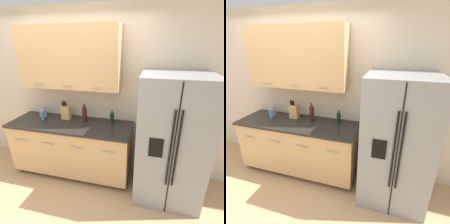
{
  "view_description": "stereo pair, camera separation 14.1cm",
  "coord_description": "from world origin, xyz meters",
  "views": [
    {
      "loc": [
        1.25,
        -1.22,
        2.08
      ],
      "look_at": [
        0.7,
        1.05,
        1.16
      ],
      "focal_mm": 28.0,
      "sensor_mm": 36.0,
      "label": 1
    },
    {
      "loc": [
        1.38,
        -1.18,
        2.08
      ],
      "look_at": [
        0.7,
        1.05,
        1.16
      ],
      "focal_mm": 28.0,
      "sensor_mm": 36.0,
      "label": 2
    }
  ],
  "objects": [
    {
      "name": "refrigerator",
      "position": [
        1.53,
        0.96,
        0.88
      ],
      "size": [
        0.86,
        0.82,
        1.76
      ],
      "color": "gray",
      "rests_on": "ground_plane"
    },
    {
      "name": "knife_block",
      "position": [
        -0.11,
        1.19,
        1.03
      ],
      "size": [
        0.14,
        0.09,
        0.31
      ],
      "color": "tan",
      "rests_on": "counter_unit"
    },
    {
      "name": "soap_dispenser",
      "position": [
        -0.47,
        1.07,
        0.99
      ],
      "size": [
        0.06,
        0.05,
        0.18
      ],
      "color": "#4C7FB2",
      "rests_on": "counter_unit"
    },
    {
      "name": "wine_bottle",
      "position": [
        0.22,
        1.17,
        1.05
      ],
      "size": [
        0.08,
        0.08,
        0.3
      ],
      "color": "#3D1914",
      "rests_on": "counter_unit"
    },
    {
      "name": "wall_back",
      "position": [
        0.0,
        1.35,
        1.45
      ],
      "size": [
        10.0,
        0.39,
        2.6
      ],
      "color": "beige",
      "rests_on": "ground_plane"
    },
    {
      "name": "oil_bottle",
      "position": [
        0.66,
        1.2,
        1.01
      ],
      "size": [
        0.06,
        0.06,
        0.21
      ],
      "color": "black",
      "rests_on": "counter_unit"
    },
    {
      "name": "ground_plane",
      "position": [
        0.0,
        0.0,
        0.0
      ],
      "size": [
        14.0,
        14.0,
        0.0
      ],
      "primitive_type": "plane",
      "color": "tan"
    },
    {
      "name": "steel_canister",
      "position": [
        -0.55,
        1.19,
        1.0
      ],
      "size": [
        0.12,
        0.12,
        0.19
      ],
      "color": "#A3A3A5",
      "rests_on": "counter_unit"
    },
    {
      "name": "counter_unit",
      "position": [
        0.02,
        1.05,
        0.46
      ],
      "size": [
        1.94,
        0.64,
        0.91
      ],
      "color": "black",
      "rests_on": "ground_plane"
    }
  ]
}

